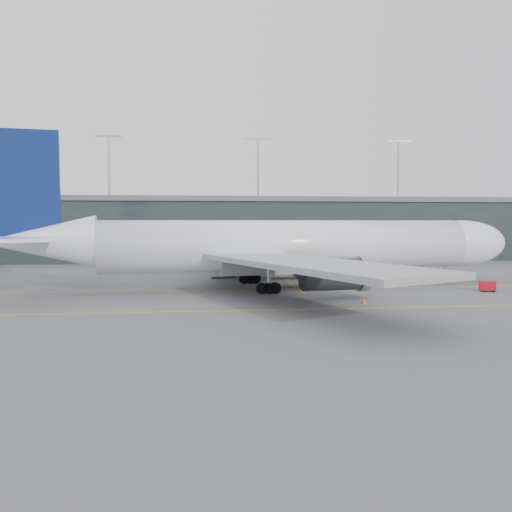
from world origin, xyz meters
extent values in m
plane|color=#545458|center=(0.00, 0.00, 0.00)|extent=(320.00, 320.00, 0.00)
cube|color=orange|center=(0.00, -4.00, 0.01)|extent=(160.00, 0.25, 0.02)
cube|color=orange|center=(0.00, -20.00, 0.01)|extent=(160.00, 0.25, 0.02)
cube|color=orange|center=(5.00, 20.00, 0.01)|extent=(0.25, 60.00, 0.02)
cube|color=#1D2727|center=(0.00, 58.00, 7.00)|extent=(240.00, 35.00, 14.00)
cube|color=#585B5D|center=(0.00, 58.00, 14.60)|extent=(240.00, 36.00, 1.20)
cylinder|color=#9E9EA3|center=(-30.00, 48.00, 22.00)|extent=(0.60, 0.60, 14.00)
cylinder|color=#9E9EA3|center=(5.00, 48.00, 22.00)|extent=(0.60, 0.60, 14.00)
cylinder|color=#9E9EA3|center=(40.00, 48.00, 22.00)|extent=(0.60, 0.60, 14.00)
cylinder|color=white|center=(4.09, -2.20, 6.06)|extent=(53.05, 13.95, 7.09)
ellipsoid|color=white|center=(31.85, 1.49, 6.06)|extent=(15.69, 8.99, 7.09)
cone|color=white|center=(-28.21, -6.49, 6.86)|extent=(13.36, 8.40, 6.80)
cube|color=#909498|center=(2.95, -2.35, 3.31)|extent=(18.88, 8.07, 2.29)
cube|color=black|center=(36.15, 2.06, 7.20)|extent=(2.94, 3.73, 0.91)
cube|color=#909498|center=(3.02, -20.21, 4.91)|extent=(22.68, 34.50, 0.63)
cylinder|color=#323337|center=(7.78, -12.66, 2.97)|extent=(8.46, 5.02, 4.00)
cube|color=#909498|center=(-1.65, 14.91, 4.91)|extent=(15.04, 34.30, 0.63)
cylinder|color=#323337|center=(4.92, 8.87, 2.97)|extent=(8.46, 5.02, 4.00)
cube|color=navy|center=(-29.90, -6.71, 14.06)|extent=(7.44, 1.55, 13.72)
cube|color=white|center=(-28.51, -12.87, 7.43)|extent=(9.75, 11.91, 0.40)
cube|color=white|center=(-30.17, -0.41, 7.43)|extent=(7.56, 11.01, 0.40)
cylinder|color=black|center=(29.01, 1.12, 0.63)|extent=(1.31, 0.62, 1.26)
cylinder|color=#9E9EA3|center=(29.01, 1.12, 1.49)|extent=(0.34, 0.34, 2.97)
cylinder|color=black|center=(0.28, -8.24, 0.74)|extent=(1.55, 0.76, 1.49)
cylinder|color=black|center=(-1.17, 2.64, 0.74)|extent=(1.55, 0.76, 1.49)
cube|color=#2A2A2F|center=(22.33, 0.44, 4.89)|extent=(4.29, 4.49, 2.74)
cube|color=#2A2A2F|center=(19.03, 7.86, 4.89)|extent=(7.39, 12.61, 2.45)
cube|color=#2A2A2F|center=(13.87, 19.48, 4.89)|extent=(7.62, 12.71, 2.54)
cube|color=#2A2A2F|center=(8.72, 31.10, 4.89)|extent=(7.84, 12.81, 2.64)
cylinder|color=#9E9EA3|center=(18.76, 8.49, 1.86)|extent=(0.49, 0.49, 3.72)
cube|color=#323337|center=(18.76, 8.49, 0.34)|extent=(2.38, 2.13, 0.68)
cylinder|color=#2A2A2F|center=(22.33, 40.50, 4.89)|extent=(3.91, 3.91, 2.93)
cylinder|color=#2A2A2F|center=(22.33, 40.50, 1.76)|extent=(1.76, 1.76, 3.52)
cube|color=red|center=(29.97, -9.09, 0.78)|extent=(2.37, 1.98, 1.20)
cylinder|color=black|center=(29.11, -9.23, 0.18)|extent=(0.39, 0.27, 0.37)
cylinder|color=black|center=(30.46, -9.81, 0.18)|extent=(0.39, 0.27, 0.37)
cylinder|color=black|center=(29.47, -8.38, 0.18)|extent=(0.39, 0.27, 0.37)
cylinder|color=black|center=(30.82, -8.96, 0.18)|extent=(0.39, 0.27, 0.37)
cube|color=#323337|center=(-5.87, 10.48, 0.16)|extent=(2.22, 1.80, 0.22)
cube|color=silver|center=(-5.87, 10.48, 1.13)|extent=(1.78, 1.68, 1.62)
cube|color=navy|center=(-5.87, 10.48, 1.97)|extent=(1.84, 1.74, 0.09)
cube|color=#323337|center=(-3.92, 11.92, 0.14)|extent=(2.19, 1.97, 0.18)
cube|color=#B0B3BD|center=(-3.92, 11.92, 0.95)|extent=(1.82, 1.76, 1.35)
cube|color=navy|center=(-3.92, 11.92, 1.65)|extent=(1.87, 1.82, 0.07)
cube|color=#323337|center=(-0.02, 10.88, 0.16)|extent=(2.58, 2.36, 0.21)
cube|color=#A1A8AD|center=(-0.02, 10.88, 1.10)|extent=(2.16, 2.10, 1.57)
cube|color=navy|center=(-0.02, 10.88, 1.92)|extent=(2.23, 2.17, 0.08)
cone|color=#FF550E|center=(33.41, -6.48, 0.33)|extent=(0.42, 0.42, 0.66)
cone|color=orange|center=(10.10, -17.34, 0.40)|extent=(0.50, 0.50, 0.80)
cone|color=#CD6E0B|center=(10.56, 12.69, 0.34)|extent=(0.43, 0.43, 0.69)
cone|color=#CC5F0B|center=(-8.13, -10.26, 0.32)|extent=(0.40, 0.40, 0.63)
camera|label=1|loc=(-8.07, -72.28, 9.48)|focal=35.00mm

